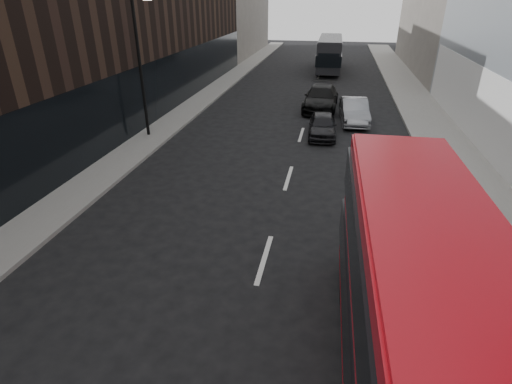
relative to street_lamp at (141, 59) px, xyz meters
The scene contains 8 objects.
sidewalk_right 17.69m from the street_lamp, 24.00° to the left, with size 3.00×80.00×0.15m, color slate.
sidewalk_left 8.12m from the street_lamp, 88.20° to the left, with size 2.00×80.00×0.15m, color slate.
street_lamp is the anchor object (origin of this frame).
red_bus 18.67m from the street_lamp, 51.23° to the right, with size 2.58×10.01×4.02m.
grey_bus 25.27m from the street_lamp, 68.98° to the left, with size 2.44×9.98×3.22m.
car_a 10.21m from the street_lamp, 12.06° to the left, with size 1.49×3.70×1.26m, color black.
car_b 12.71m from the street_lamp, 24.36° to the left, with size 1.52×4.36×1.44m, color gray.
car_c 12.40m from the street_lamp, 41.04° to the left, with size 2.19×5.38×1.56m, color black.
Camera 1 is at (1.65, -1.71, 7.18)m, focal length 28.00 mm.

